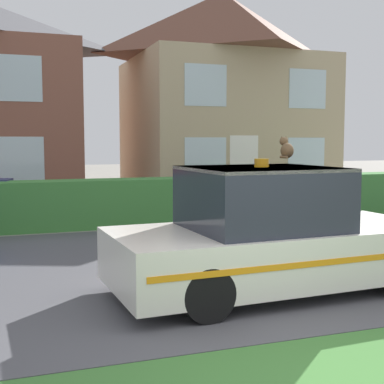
# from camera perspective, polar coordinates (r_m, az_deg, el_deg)

# --- Properties ---
(ground_plane) EXTENTS (80.00, 80.00, 0.00)m
(ground_plane) POSITION_cam_1_polar(r_m,az_deg,el_deg) (4.81, 14.84, -18.30)
(ground_plane) COLOR gray
(road_strip) EXTENTS (28.00, 6.84, 0.01)m
(road_strip) POSITION_cam_1_polar(r_m,az_deg,el_deg) (8.44, -1.52, -7.68)
(road_strip) COLOR #4C4C51
(road_strip) RESTS_ON ground
(garden_hedge) EXTENTS (15.54, 0.85, 1.07)m
(garden_hedge) POSITION_cam_1_polar(r_m,az_deg,el_deg) (12.38, -4.02, -1.00)
(garden_hedge) COLOR #3D7F38
(garden_hedge) RESTS_ON ground
(police_car) EXTENTS (4.32, 1.99, 1.69)m
(police_car) POSITION_cam_1_polar(r_m,az_deg,el_deg) (6.90, 8.49, -4.66)
(police_car) COLOR black
(police_car) RESTS_ON road_strip
(cat) EXTENTS (0.18, 0.32, 0.28)m
(cat) POSITION_cam_1_polar(r_m,az_deg,el_deg) (6.98, 10.02, 4.53)
(cat) COLOR brown
(cat) RESTS_ON police_car
(house_right) EXTENTS (6.98, 6.32, 7.42)m
(house_right) POSITION_cam_1_polar(r_m,az_deg,el_deg) (20.49, 3.28, 10.69)
(house_right) COLOR tan
(house_right) RESTS_ON ground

